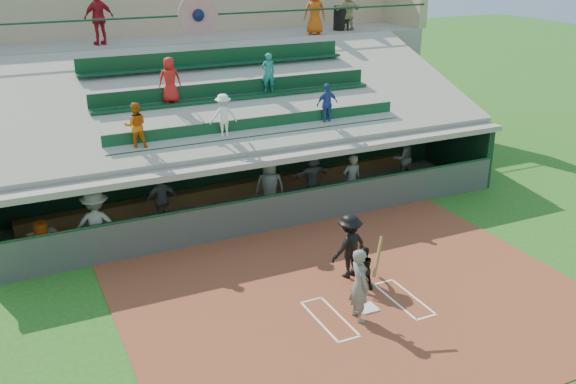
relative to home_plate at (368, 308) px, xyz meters
name	(u,v)px	position (x,y,z in m)	size (l,w,h in m)	color
ground	(367,309)	(0.00, 0.00, -0.04)	(100.00, 100.00, 0.00)	#205618
dirt_slab	(357,299)	(0.00, 0.50, -0.03)	(11.00, 9.00, 0.02)	brown
home_plate	(368,308)	(0.00, 0.00, 0.00)	(0.43, 0.43, 0.03)	silver
batters_box_chalk	(368,308)	(0.00, 0.00, -0.01)	(2.65, 1.85, 0.01)	white
dugout_floor	(257,208)	(0.00, 6.75, -0.02)	(16.00, 3.50, 0.04)	gray
concourse_slab	(190,97)	(0.00, 13.50, 2.26)	(20.00, 3.00, 4.60)	gray
grandstand	(215,114)	(-0.01, 10.51, 2.23)	(20.40, 10.40, 7.80)	#494E4A
batter_at_plate	(360,284)	(-0.42, -0.27, 0.87)	(0.86, 0.75, 1.95)	#595B56
catcher	(363,268)	(0.37, 0.85, 0.55)	(0.55, 0.43, 1.14)	black
home_umpire	(349,246)	(0.40, 1.58, 0.84)	(1.10, 0.63, 1.70)	black
dugout_bench	(239,188)	(-0.08, 8.10, 0.22)	(14.38, 0.43, 0.43)	olive
white_table	(45,244)	(-6.53, 6.13, 0.33)	(0.74, 0.55, 0.64)	white
water_cooler	(41,229)	(-6.58, 6.05, 0.83)	(0.36, 0.36, 0.36)	#DF510D
dugout_player_a	(97,224)	(-5.21, 5.35, 0.98)	(1.26, 0.73, 1.96)	#5D5F59
dugout_player_b	(162,200)	(-3.08, 6.71, 0.82)	(0.96, 0.40, 1.64)	#5D5F5A
dugout_player_c	(270,187)	(0.15, 6.04, 0.94)	(0.91, 0.60, 1.87)	#5F615C
dugout_player_d	(312,176)	(1.94, 6.61, 0.84)	(1.55, 0.50, 1.68)	#5D5F5A
dugout_player_e	(352,180)	(2.88, 5.66, 0.87)	(0.63, 0.41, 1.72)	#5B5E58
dugout_player_f	(402,158)	(5.64, 6.80, 0.88)	(0.85, 0.67, 1.76)	#5D5F5A
trash_bin	(341,18)	(6.57, 13.03, 5.06)	(0.66, 0.66, 0.98)	black
concourse_staff_a	(99,18)	(-3.31, 13.10, 5.51)	(1.11, 0.46, 1.90)	#A9131F
concourse_staff_b	(315,12)	(4.94, 12.32, 5.44)	(0.85, 0.55, 1.74)	#C7470B
concourse_staff_c	(348,10)	(6.76, 12.81, 5.39)	(1.53, 0.49, 1.65)	tan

